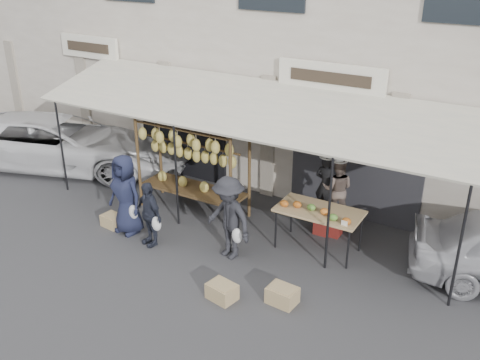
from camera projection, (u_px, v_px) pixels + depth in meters
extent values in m
plane|color=#2D2D30|center=(185.00, 260.00, 10.61)|extent=(90.00, 90.00, 0.00)
cube|color=beige|center=(322.00, 34.00, 14.28)|extent=(24.00, 6.00, 7.00)
cube|color=#232328|center=(356.00, 166.00, 11.80)|extent=(3.00, 0.10, 2.50)
cube|color=black|center=(183.00, 131.00, 13.97)|extent=(2.60, 0.10, 2.50)
cube|color=silver|center=(331.00, 77.00, 11.29)|extent=(2.40, 0.10, 0.60)
cube|color=silver|center=(89.00, 47.00, 14.54)|extent=(2.00, 0.10, 0.60)
cube|color=beige|center=(243.00, 105.00, 11.35)|extent=(10.00, 2.34, 0.63)
cylinder|color=black|center=(62.00, 147.00, 13.12)|extent=(0.05, 0.05, 2.30)
cylinder|color=black|center=(176.00, 176.00, 11.50)|extent=(0.05, 0.05, 2.30)
cylinder|color=black|center=(329.00, 215.00, 9.88)|extent=(0.05, 0.05, 2.30)
cylinder|color=black|center=(459.00, 248.00, 8.82)|extent=(0.05, 0.05, 2.30)
cylinder|color=#3B2913|center=(139.00, 162.00, 12.37)|extent=(0.07, 0.07, 2.20)
cylinder|color=#3B2913|center=(231.00, 185.00, 11.21)|extent=(0.07, 0.07, 2.20)
cylinder|color=#3B2913|center=(160.00, 152.00, 13.00)|extent=(0.07, 0.07, 2.20)
cylinder|color=#3B2913|center=(249.00, 172.00, 11.84)|extent=(0.07, 0.07, 2.20)
cube|color=#3B2913|center=(191.00, 121.00, 11.65)|extent=(2.60, 0.90, 0.07)
cylinder|color=#3B2913|center=(182.00, 130.00, 11.43)|extent=(2.50, 0.05, 0.05)
cylinder|color=#3B2913|center=(200.00, 122.00, 11.98)|extent=(2.50, 0.05, 0.05)
cylinder|color=#3B2913|center=(192.00, 144.00, 11.88)|extent=(2.50, 0.05, 0.05)
cube|color=#3B2913|center=(194.00, 189.00, 12.33)|extent=(2.50, 0.80, 0.05)
ellipsoid|color=tan|center=(143.00, 133.00, 12.04)|extent=(0.20, 0.18, 0.30)
ellipsoid|color=tan|center=(155.00, 134.00, 12.06)|extent=(0.20, 0.18, 0.30)
ellipsoid|color=tan|center=(160.00, 137.00, 11.82)|extent=(0.20, 0.18, 0.30)
ellipsoid|color=tan|center=(173.00, 136.00, 11.81)|extent=(0.20, 0.18, 0.30)
ellipsoid|color=tan|center=(178.00, 142.00, 11.60)|extent=(0.20, 0.18, 0.30)
ellipsoid|color=tan|center=(191.00, 140.00, 11.59)|extent=(0.20, 0.18, 0.30)
ellipsoid|color=tan|center=(196.00, 145.00, 11.37)|extent=(0.20, 0.18, 0.30)
ellipsoid|color=tan|center=(210.00, 145.00, 11.37)|extent=(0.20, 0.18, 0.30)
ellipsoid|color=tan|center=(215.00, 147.00, 11.12)|extent=(0.20, 0.18, 0.30)
ellipsoid|color=tan|center=(229.00, 150.00, 11.15)|extent=(0.20, 0.18, 0.30)
ellipsoid|color=tan|center=(155.00, 146.00, 12.46)|extent=(0.20, 0.18, 0.30)
ellipsoid|color=tan|center=(163.00, 147.00, 12.35)|extent=(0.20, 0.18, 0.30)
ellipsoid|color=tan|center=(171.00, 149.00, 12.24)|extent=(0.20, 0.18, 0.30)
ellipsoid|color=tan|center=(180.00, 151.00, 12.13)|extent=(0.20, 0.18, 0.30)
ellipsoid|color=tan|center=(188.00, 153.00, 12.03)|extent=(0.20, 0.18, 0.30)
ellipsoid|color=tan|center=(197.00, 156.00, 11.93)|extent=(0.20, 0.18, 0.30)
ellipsoid|color=tan|center=(205.00, 157.00, 11.81)|extent=(0.20, 0.18, 0.30)
ellipsoid|color=tan|center=(214.00, 158.00, 11.70)|extent=(0.20, 0.18, 0.30)
ellipsoid|color=tan|center=(223.00, 161.00, 11.59)|extent=(0.20, 0.18, 0.30)
ellipsoid|color=tan|center=(232.00, 162.00, 11.48)|extent=(0.20, 0.18, 0.30)
cube|color=tan|center=(319.00, 211.00, 10.62)|extent=(1.70, 0.90, 0.05)
cylinder|color=black|center=(276.00, 229.00, 10.87)|extent=(0.04, 0.04, 0.85)
cylinder|color=black|center=(348.00, 249.00, 10.16)|extent=(0.04, 0.04, 0.85)
cylinder|color=black|center=(291.00, 214.00, 11.45)|extent=(0.04, 0.04, 0.85)
cylinder|color=black|center=(361.00, 233.00, 10.74)|extent=(0.04, 0.04, 0.85)
ellipsoid|color=#B25919|center=(284.00, 203.00, 10.72)|extent=(0.18, 0.14, 0.14)
ellipsoid|color=#B25919|center=(297.00, 204.00, 10.68)|extent=(0.18, 0.14, 0.14)
ellipsoid|color=#598C33|center=(311.00, 207.00, 10.57)|extent=(0.18, 0.14, 0.14)
ellipsoid|color=orange|center=(325.00, 212.00, 10.40)|extent=(0.18, 0.14, 0.14)
ellipsoid|color=#598C33|center=(333.00, 217.00, 10.19)|extent=(0.18, 0.14, 0.14)
ellipsoid|color=#B25919|center=(347.00, 221.00, 10.05)|extent=(0.18, 0.14, 0.14)
imported|color=black|center=(326.00, 185.00, 11.12)|extent=(0.53, 0.38, 1.34)
imported|color=brown|center=(337.00, 189.00, 11.06)|extent=(0.77, 0.67, 1.34)
imported|color=#191C33|center=(126.00, 194.00, 11.30)|extent=(0.93, 0.66, 1.77)
imported|color=#212431|center=(149.00, 214.00, 10.90)|extent=(0.89, 0.59, 1.40)
imported|color=#222328|center=(229.00, 218.00, 10.40)|extent=(1.24, 0.91, 1.72)
cube|color=maroon|center=(323.00, 223.00, 11.49)|extent=(0.34, 0.34, 0.46)
cube|color=maroon|center=(334.00, 226.00, 11.42)|extent=(0.35, 0.35, 0.42)
cube|color=tan|center=(222.00, 292.00, 9.40)|extent=(0.56, 0.46, 0.30)
cube|color=tan|center=(282.00, 295.00, 9.30)|extent=(0.53, 0.42, 0.30)
cube|color=tan|center=(112.00, 221.00, 11.81)|extent=(0.48, 0.39, 0.27)
imported|color=silver|center=(56.00, 130.00, 14.62)|extent=(5.54, 3.84, 2.11)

